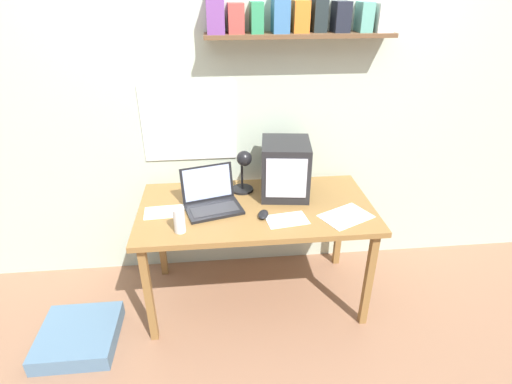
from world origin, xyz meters
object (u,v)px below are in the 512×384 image
object	(u,v)px
juice_glass	(179,221)
printed_handout	(287,220)
crt_monitor	(285,168)
open_notebook	(164,212)
computer_mouse	(263,214)
loose_paper_near_monitor	(346,216)
laptop	(211,198)
floor_cushion	(79,336)
desk_lamp	(244,167)
corner_desk	(256,215)

from	to	relation	value
juice_glass	printed_handout	xyz separation A→B (m)	(0.62, 0.06, -0.06)
crt_monitor	open_notebook	size ratio (longest dim) A/B	1.48
computer_mouse	loose_paper_near_monitor	world-z (taller)	computer_mouse
juice_glass	computer_mouse	xyz separation A→B (m)	(0.49, 0.11, -0.05)
laptop	floor_cushion	size ratio (longest dim) A/B	0.85
crt_monitor	loose_paper_near_monitor	xyz separation A→B (m)	(0.32, -0.34, -0.18)
computer_mouse	printed_handout	bearing A→B (deg)	-20.91
printed_handout	floor_cushion	size ratio (longest dim) A/B	0.57
computer_mouse	floor_cushion	bearing A→B (deg)	-171.30
crt_monitor	juice_glass	size ratio (longest dim) A/B	2.55
desk_lamp	computer_mouse	xyz separation A→B (m)	(0.09, -0.31, -0.18)
loose_paper_near_monitor	desk_lamp	bearing A→B (deg)	148.37
desk_lamp	printed_handout	distance (m)	0.47
computer_mouse	open_notebook	distance (m)	0.61
laptop	floor_cushion	xyz separation A→B (m)	(-0.85, -0.34, -0.75)
juice_glass	open_notebook	world-z (taller)	juice_glass
corner_desk	computer_mouse	distance (m)	0.16
open_notebook	juice_glass	bearing A→B (deg)	-63.25
desk_lamp	floor_cushion	bearing A→B (deg)	-167.91
desk_lamp	computer_mouse	bearing A→B (deg)	-86.13
computer_mouse	loose_paper_near_monitor	xyz separation A→B (m)	(0.50, -0.05, -0.01)
loose_paper_near_monitor	laptop	bearing A→B (deg)	165.50
open_notebook	printed_handout	world-z (taller)	same
laptop	open_notebook	xyz separation A→B (m)	(-0.29, -0.05, -0.06)
floor_cushion	computer_mouse	bearing A→B (deg)	8.70
loose_paper_near_monitor	computer_mouse	bearing A→B (deg)	174.42
laptop	desk_lamp	distance (m)	0.30
corner_desk	loose_paper_near_monitor	distance (m)	0.56
laptop	open_notebook	distance (m)	0.30
crt_monitor	corner_desk	bearing A→B (deg)	-135.69
crt_monitor	loose_paper_near_monitor	bearing A→B (deg)	-39.21
computer_mouse	corner_desk	bearing A→B (deg)	102.86
corner_desk	open_notebook	world-z (taller)	open_notebook
floor_cushion	laptop	bearing A→B (deg)	21.63
corner_desk	desk_lamp	world-z (taller)	desk_lamp
laptop	computer_mouse	size ratio (longest dim) A/B	3.36
desk_lamp	computer_mouse	world-z (taller)	desk_lamp
crt_monitor	printed_handout	bearing A→B (deg)	-89.47
open_notebook	corner_desk	bearing A→B (deg)	2.11
laptop	computer_mouse	xyz separation A→B (m)	(0.31, -0.16, -0.05)
corner_desk	floor_cushion	world-z (taller)	corner_desk
juice_glass	floor_cushion	size ratio (longest dim) A/B	0.32
juice_glass	corner_desk	bearing A→B (deg)	28.19
desk_lamp	floor_cushion	xyz separation A→B (m)	(-1.07, -0.49, -0.88)
desk_lamp	open_notebook	bearing A→B (deg)	-170.87
desk_lamp	open_notebook	distance (m)	0.58
corner_desk	floor_cushion	size ratio (longest dim) A/B	3.19
printed_handout	floor_cushion	xyz separation A→B (m)	(-1.30, -0.13, -0.69)
corner_desk	floor_cushion	bearing A→B (deg)	-164.61
corner_desk	computer_mouse	world-z (taller)	computer_mouse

